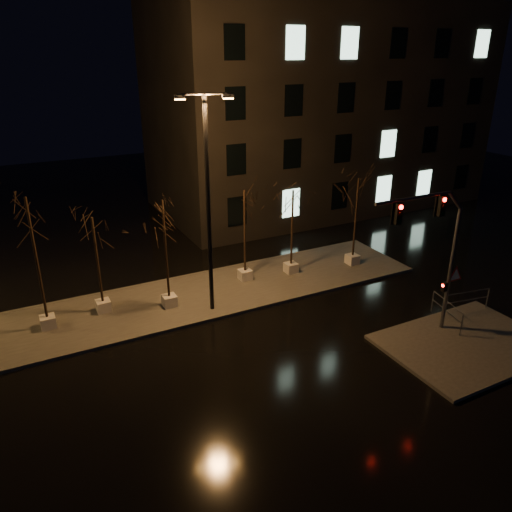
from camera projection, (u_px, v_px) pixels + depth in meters
ground at (274, 350)px, 21.05m from camera, size 90.00×90.00×0.00m
median at (218, 292)px, 25.94m from camera, size 22.00×5.00×0.15m
sidewalk_corner at (467, 344)px, 21.34m from camera, size 7.00×5.00×0.15m
building at (319, 108)px, 38.87m from camera, size 25.00×12.00×15.00m
tree_0 at (31, 228)px, 20.68m from camera, size 1.80×1.80×6.25m
tree_1 at (95, 239)px, 22.49m from camera, size 1.80×1.80×4.84m
tree_2 at (164, 225)px, 22.78m from camera, size 1.80×1.80×5.50m
tree_3 at (244, 211)px, 25.69m from camera, size 1.80×1.80×5.12m
tree_4 at (293, 209)px, 26.61m from camera, size 1.80×1.80×4.85m
tree_5 at (357, 198)px, 27.65m from camera, size 1.80×1.80×5.22m
traffic_signal_mast at (437, 244)px, 20.48m from camera, size 5.26×0.23×6.42m
streetlight_main at (208, 193)px, 21.93m from camera, size 2.47×0.92×9.96m
guard_rail_a at (467, 298)px, 23.61m from camera, size 2.39×0.46×1.05m
guard_rail_b at (447, 309)px, 22.60m from camera, size 0.57×2.24×1.09m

